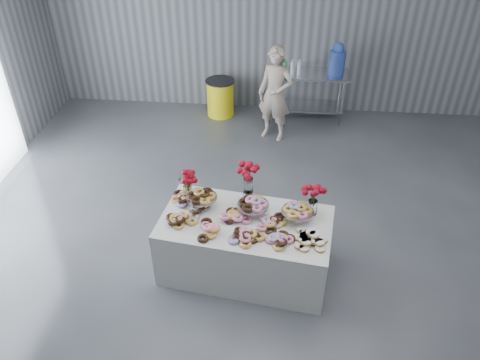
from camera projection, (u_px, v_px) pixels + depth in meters
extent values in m
plane|color=#3B3D43|center=(250.00, 280.00, 5.48)|extent=(9.00, 9.00, 0.00)
cube|color=slate|center=(272.00, 1.00, 7.96)|extent=(8.00, 0.04, 4.00)
cube|color=silver|center=(245.00, 246.00, 5.41)|extent=(2.02, 1.25, 0.75)
cube|color=silver|center=(307.00, 73.00, 8.24)|extent=(1.50, 0.60, 0.04)
cube|color=silver|center=(304.00, 106.00, 8.60)|extent=(1.40, 0.55, 0.03)
cylinder|color=silver|center=(268.00, 101.00, 8.35)|extent=(0.04, 0.04, 0.86)
cylinder|color=silver|center=(342.00, 104.00, 8.25)|extent=(0.04, 0.04, 0.86)
cylinder|color=silver|center=(269.00, 90.00, 8.75)|extent=(0.04, 0.04, 0.86)
cylinder|color=silver|center=(340.00, 92.00, 8.65)|extent=(0.04, 0.04, 0.86)
cylinder|color=silver|center=(202.00, 202.00, 5.38)|extent=(0.06, 0.06, 0.12)
cylinder|color=silver|center=(202.00, 197.00, 5.34)|extent=(0.36, 0.36, 0.01)
cylinder|color=silver|center=(253.00, 209.00, 5.27)|extent=(0.06, 0.06, 0.12)
cylinder|color=silver|center=(253.00, 205.00, 5.23)|extent=(0.36, 0.36, 0.01)
cylinder|color=silver|center=(297.00, 216.00, 5.18)|extent=(0.06, 0.06, 0.12)
cylinder|color=silver|center=(297.00, 211.00, 5.14)|extent=(0.36, 0.36, 0.01)
cylinder|color=white|center=(188.00, 192.00, 5.48)|extent=(0.11, 0.11, 0.18)
cylinder|color=#1E5919|center=(187.00, 183.00, 5.40)|extent=(0.04, 0.04, 0.18)
cylinder|color=white|center=(312.00, 207.00, 5.25)|extent=(0.11, 0.11, 0.18)
cylinder|color=#1E5919|center=(313.00, 198.00, 5.17)|extent=(0.04, 0.04, 0.18)
cylinder|color=silver|center=(248.00, 196.00, 5.44)|extent=(0.14, 0.14, 0.15)
cylinder|color=white|center=(248.00, 185.00, 5.34)|extent=(0.11, 0.11, 0.18)
cylinder|color=#1E5919|center=(248.00, 176.00, 5.27)|extent=(0.04, 0.04, 0.18)
cylinder|color=#426CE2|center=(337.00, 62.00, 8.07)|extent=(0.28, 0.28, 0.40)
sphere|color=#426CE2|center=(339.00, 48.00, 7.92)|extent=(0.20, 0.20, 0.20)
imported|color=#CC8C93|center=(275.00, 94.00, 7.72)|extent=(0.69, 0.59, 1.61)
cylinder|color=yellow|center=(220.00, 98.00, 8.67)|extent=(0.49, 0.49, 0.66)
cylinder|color=black|center=(220.00, 81.00, 8.47)|extent=(0.53, 0.53, 0.02)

